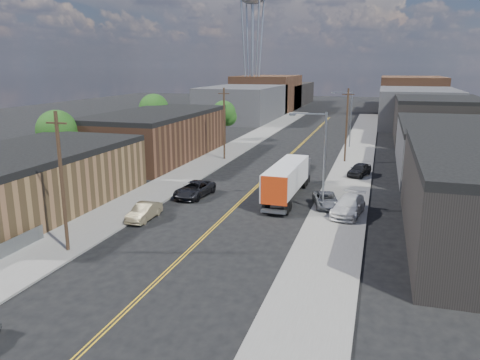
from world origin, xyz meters
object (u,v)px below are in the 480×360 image
Objects in this scene: semi_truck at (289,177)px; car_ahead_truck at (294,162)px; car_right_lot_b at (348,206)px; car_left_c at (194,189)px; car_right_lot_c at (359,169)px; car_right_lot_a at (326,200)px; car_left_b at (144,212)px.

semi_truck reaches higher than car_ahead_truck.
car_right_lot_b is 0.94× the size of car_ahead_truck.
car_left_c is 0.93× the size of car_ahead_truck.
car_right_lot_c is at bearing 47.29° from car_left_c.
car_right_lot_a is (4.09, -2.80, -1.27)m from semi_truck.
car_right_lot_b is (15.37, -2.00, 0.19)m from car_left_c.
car_right_lot_a is at bearing -82.79° from car_right_lot_c.
car_left_c is (1.40, 8.00, 0.06)m from car_left_b.
car_left_b is (-10.51, -10.78, -1.35)m from semi_truck.
semi_truck reaches higher than car_right_lot_b.
car_right_lot_c is (2.35, 13.72, 0.12)m from car_right_lot_a.
semi_truck reaches higher than car_right_lot_a.
car_left_c is at bearing 79.76° from car_left_b.
semi_truck is at bearing -103.62° from car_right_lot_c.
semi_truck is 13.41m from car_ahead_truck.
car_right_lot_c is at bearing 97.55° from car_right_lot_b.
car_right_lot_b reaches higher than car_right_lot_a.
car_left_c is 17.56m from car_ahead_truck.
car_ahead_truck is at bearing 69.89° from car_left_b.
car_right_lot_b is at bearing 19.37° from car_left_b.
car_ahead_truck is at bearing 99.73° from semi_truck.
car_left_c is 20.72m from car_right_lot_c.
car_right_lot_a is 1.03× the size of car_right_lot_c.
semi_truck reaches higher than car_right_lot_c.
car_left_b is 0.77× the size of car_right_lot_b.
car_right_lot_a is 2.94m from car_right_lot_b.
car_right_lot_b is at bearing -68.90° from car_ahead_truck.
semi_truck is 3.02× the size of car_right_lot_a.
car_left_b is 8.12m from car_left_c.
car_ahead_truck is at bearing 71.58° from car_left_c.
car_left_b is 0.97× the size of car_right_lot_c.
car_left_b is 25.51m from car_ahead_truck.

